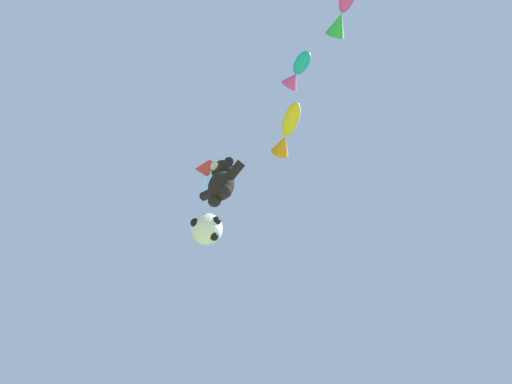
# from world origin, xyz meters

# --- Properties ---
(teddy_bear_kite) EXTENTS (2.20, 0.97, 2.23)m
(teddy_bear_kite) POSITION_xyz_m (-1.38, 3.29, 13.03)
(teddy_bear_kite) COLOR black
(soccer_ball_kite) EXTENTS (1.19, 1.18, 1.09)m
(soccer_ball_kite) POSITION_xyz_m (-2.26, 3.56, 11.41)
(soccer_ball_kite) COLOR white
(fish_kite_goldfin) EXTENTS (2.44, 1.80, 0.78)m
(fish_kite_goldfin) POSITION_xyz_m (0.53, 4.92, 16.25)
(fish_kite_goldfin) COLOR yellow
(fish_kite_teal) EXTENTS (1.57, 1.04, 0.68)m
(fish_kite_teal) POSITION_xyz_m (2.58, 3.28, 16.18)
(fish_kite_teal) COLOR #19ADB2
(fish_kite_magenta) EXTENTS (2.21, 1.71, 0.71)m
(fish_kite_magenta) POSITION_xyz_m (5.19, 2.81, 16.29)
(fish_kite_magenta) COLOR #E53F9E
(diamond_kite) EXTENTS (1.04, 0.86, 3.28)m
(diamond_kite) POSITION_xyz_m (-4.07, 4.33, 17.72)
(diamond_kite) COLOR red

